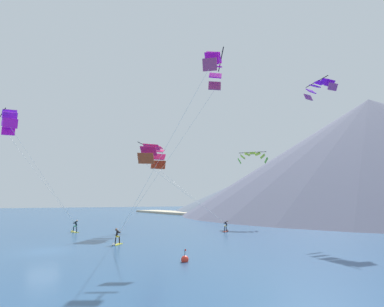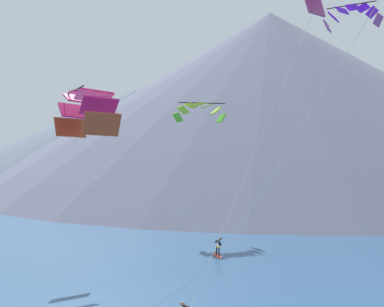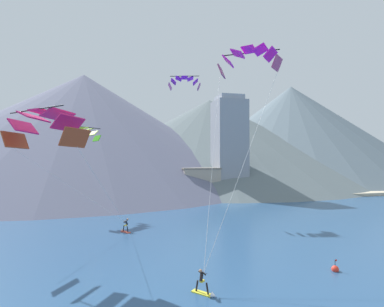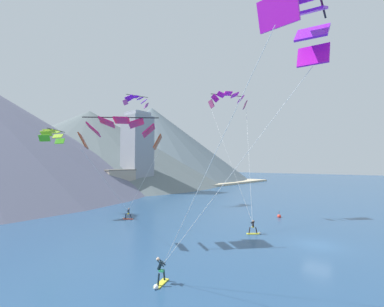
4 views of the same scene
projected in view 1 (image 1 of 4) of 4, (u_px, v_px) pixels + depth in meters
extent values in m
plane|color=navy|center=(45.00, 251.00, 26.23)|extent=(400.00, 400.00, 0.00)
cube|color=yellow|center=(75.00, 232.00, 42.28)|extent=(1.50, 0.89, 0.07)
cylinder|color=#14232D|center=(76.00, 229.00, 42.10)|extent=(0.28, 0.20, 0.76)
cylinder|color=#14232D|center=(73.00, 229.00, 42.59)|extent=(0.28, 0.20, 0.76)
cube|color=#33B266|center=(75.00, 226.00, 42.41)|extent=(0.33, 0.38, 0.12)
cylinder|color=#14232D|center=(76.00, 224.00, 42.55)|extent=(0.36, 0.49, 0.65)
cylinder|color=#14232D|center=(76.00, 222.00, 42.42)|extent=(0.26, 0.54, 0.42)
cylinder|color=#14232D|center=(75.00, 222.00, 42.57)|extent=(0.26, 0.54, 0.42)
cylinder|color=black|center=(74.00, 223.00, 42.35)|extent=(0.50, 0.20, 0.03)
sphere|color=beige|center=(77.00, 221.00, 42.73)|extent=(0.23, 0.23, 0.23)
cone|color=white|center=(71.00, 231.00, 42.82)|extent=(0.40, 0.44, 0.36)
cube|color=#E54C33|center=(225.00, 231.00, 43.26)|extent=(1.16, 1.44, 0.07)
cylinder|color=black|center=(225.00, 229.00, 42.96)|extent=(0.23, 0.26, 0.70)
cylinder|color=black|center=(226.00, 228.00, 43.68)|extent=(0.23, 0.26, 0.70)
cube|color=yellow|center=(225.00, 226.00, 43.38)|extent=(0.37, 0.35, 0.12)
cylinder|color=black|center=(226.00, 224.00, 43.39)|extent=(0.48, 0.42, 0.59)
cylinder|color=black|center=(225.00, 223.00, 43.35)|extent=(0.46, 0.34, 0.39)
cylinder|color=black|center=(226.00, 222.00, 43.56)|extent=(0.46, 0.34, 0.39)
cylinder|color=black|center=(224.00, 223.00, 43.52)|extent=(0.31, 0.45, 0.03)
sphere|color=#9E7051|center=(227.00, 221.00, 43.37)|extent=(0.21, 0.21, 0.21)
cone|color=white|center=(227.00, 230.00, 44.06)|extent=(0.47, 0.45, 0.36)
cube|color=yellow|center=(117.00, 244.00, 30.17)|extent=(1.29, 1.36, 0.07)
cylinder|color=black|center=(119.00, 240.00, 30.60)|extent=(0.25, 0.25, 0.71)
cylinder|color=black|center=(115.00, 241.00, 29.85)|extent=(0.25, 0.25, 0.71)
cube|color=yellow|center=(118.00, 236.00, 30.29)|extent=(0.37, 0.37, 0.12)
cylinder|color=black|center=(117.00, 233.00, 30.36)|extent=(0.41, 0.40, 0.60)
cylinder|color=black|center=(119.00, 231.00, 30.47)|extent=(0.43, 0.40, 0.39)
cylinder|color=black|center=(117.00, 232.00, 30.25)|extent=(0.43, 0.40, 0.39)
cylinder|color=black|center=(120.00, 232.00, 30.31)|extent=(0.37, 0.41, 0.03)
sphere|color=#9E7051|center=(116.00, 229.00, 30.45)|extent=(0.22, 0.22, 0.22)
cone|color=white|center=(113.00, 245.00, 29.35)|extent=(0.47, 0.46, 0.36)
cube|color=#C817C4|center=(10.00, 123.00, 37.36)|extent=(0.64, 1.63, 1.23)
cube|color=#961FDC|center=(10.00, 116.00, 37.92)|extent=(1.03, 1.64, 1.08)
cube|color=#961FDC|center=(10.00, 113.00, 38.76)|extent=(1.24, 1.65, 0.75)
cube|color=#961FDC|center=(9.00, 113.00, 39.71)|extent=(1.23, 1.65, 0.28)
cube|color=#961FDC|center=(9.00, 117.00, 40.61)|extent=(1.18, 1.65, 0.75)
cube|color=#961FDC|center=(8.00, 123.00, 41.30)|extent=(0.97, 1.64, 1.08)
cube|color=#C817C4|center=(8.00, 131.00, 41.65)|extent=(0.58, 1.63, 1.23)
cylinder|color=black|center=(3.00, 113.00, 39.30)|extent=(5.16, 0.69, 0.10)
cylinder|color=silver|center=(44.00, 178.00, 39.78)|extent=(2.87, 8.86, 12.08)
cylinder|color=silver|center=(42.00, 179.00, 42.02)|extent=(2.64, 8.96, 12.08)
cube|color=#A83D1D|center=(146.00, 158.00, 42.58)|extent=(2.33, 2.22, 1.60)
cube|color=#E11660|center=(149.00, 151.00, 43.68)|extent=(2.62, 2.54, 1.35)
cube|color=#E11660|center=(152.00, 147.00, 45.09)|extent=(2.77, 2.76, 0.92)
cube|color=#E11660|center=(154.00, 147.00, 46.61)|extent=(2.76, 2.86, 0.37)
cube|color=#E11660|center=(157.00, 151.00, 48.06)|extent=(2.64, 2.86, 0.92)
cube|color=#E11660|center=(158.00, 157.00, 49.23)|extent=(2.38, 2.74, 1.35)
cube|color=#A83D1D|center=(158.00, 165.00, 49.98)|extent=(2.00, 2.49, 1.60)
cylinder|color=black|center=(148.00, 147.00, 46.76)|extent=(5.44, 5.63, 0.10)
cylinder|color=silver|center=(185.00, 193.00, 42.85)|extent=(3.92, 11.08, 8.43)
cylinder|color=silver|center=(189.00, 194.00, 46.84)|extent=(10.16, 5.87, 8.43)
cube|color=#9F376D|center=(215.00, 86.00, 33.98)|extent=(1.19, 1.52, 1.23)
cube|color=#E014CB|center=(215.00, 76.00, 33.50)|extent=(1.50, 1.73, 1.09)
cube|color=#E014CB|center=(216.00, 66.00, 32.65)|extent=(1.72, 1.83, 0.77)
cube|color=#E014CB|center=(215.00, 60.00, 31.59)|extent=(1.82, 1.84, 0.34)
cube|color=#E014CB|center=(214.00, 57.00, 30.46)|extent=(1.82, 1.75, 0.77)
cube|color=#E014CB|center=(212.00, 58.00, 29.45)|extent=(1.71, 1.55, 1.09)
cube|color=#9F376D|center=(210.00, 65.00, 28.72)|extent=(1.47, 1.27, 1.23)
cylinder|color=black|center=(221.00, 60.00, 31.47)|extent=(4.63, 3.02, 0.10)
cylinder|color=silver|center=(170.00, 157.00, 32.19)|extent=(4.24, 9.04, 15.51)
cylinder|color=silver|center=(163.00, 153.00, 29.40)|extent=(8.50, 5.22, 15.51)
cube|color=#8E3A94|center=(333.00, 87.00, 42.22)|extent=(0.89, 1.52, 1.03)
cube|color=#7C13E6|center=(329.00, 83.00, 42.88)|extent=(1.15, 1.57, 0.89)
cube|color=#7C13E6|center=(325.00, 82.00, 43.73)|extent=(1.28, 1.61, 0.62)
cube|color=#7C13E6|center=(320.00, 83.00, 44.64)|extent=(1.26, 1.63, 0.26)
cube|color=#7C13E6|center=(315.00, 86.00, 45.48)|extent=(1.18, 1.61, 0.62)
cube|color=#7C13E6|center=(311.00, 91.00, 46.13)|extent=(0.97, 1.59, 0.89)
cube|color=#8E3A94|center=(308.00, 97.00, 46.48)|extent=(0.65, 1.54, 1.03)
cylinder|color=black|center=(317.00, 82.00, 44.41)|extent=(4.60, 1.36, 0.10)
cube|color=#47B81F|center=(266.00, 160.00, 55.88)|extent=(1.43, 1.60, 1.03)
cube|color=#9FCB2A|center=(263.00, 156.00, 56.21)|extent=(1.64, 1.76, 0.86)
cube|color=#9FCB2A|center=(258.00, 154.00, 56.53)|extent=(1.77, 1.84, 0.58)
cube|color=#9FCB2A|center=(253.00, 153.00, 56.81)|extent=(1.82, 1.84, 0.23)
cube|color=#9FCB2A|center=(247.00, 154.00, 57.01)|extent=(1.82, 1.80, 0.58)
cube|color=#9FCB2A|center=(243.00, 157.00, 57.10)|extent=(1.73, 1.67, 0.86)
cube|color=#47B81F|center=(239.00, 161.00, 57.07)|extent=(1.56, 1.47, 1.03)
cylinder|color=black|center=(252.00, 152.00, 56.16)|extent=(4.03, 3.30, 0.10)
sphere|color=red|center=(185.00, 260.00, 21.68)|extent=(0.56, 0.56, 0.56)
cylinder|color=black|center=(185.00, 252.00, 21.76)|extent=(0.04, 0.04, 0.44)
cube|color=red|center=(186.00, 250.00, 21.71)|extent=(0.18, 0.01, 0.12)
cube|color=beige|center=(357.00, 224.00, 53.05)|extent=(180.00, 10.00, 0.70)
cube|color=#A89E8E|center=(237.00, 208.00, 84.22)|extent=(9.13, 6.39, 4.91)
cube|color=slate|center=(237.00, 199.00, 84.63)|extent=(9.50, 6.65, 0.30)
cone|color=slate|center=(294.00, 185.00, 123.09)|extent=(100.94, 100.94, 22.34)
cone|color=slate|center=(374.00, 156.00, 94.13)|extent=(120.86, 120.86, 37.11)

